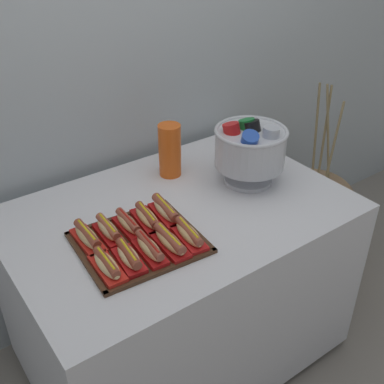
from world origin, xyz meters
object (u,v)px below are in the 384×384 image
at_px(hot_dog_4, 189,235).
at_px(hot_dog_1, 129,257).
at_px(serving_tray, 139,243).
at_px(hot_dog_6, 108,230).
at_px(buffet_table, 180,283).
at_px(hot_dog_8, 147,218).
at_px(hot_dog_2, 150,249).
at_px(hot_dog_7, 128,224).
at_px(punch_bowl, 250,147).
at_px(hot_dog_3, 170,242).
at_px(hot_dog_9, 166,211).
at_px(hot_dog_0, 107,265).
at_px(hot_dog_5, 88,237).
at_px(cup_stack, 170,150).
at_px(floor_vase, 308,226).

bearing_deg(hot_dog_4, hot_dog_1, 175.76).
bearing_deg(serving_tray, hot_dog_6, 128.03).
height_order(buffet_table, hot_dog_4, hot_dog_4).
xyz_separation_m(buffet_table, hot_dog_8, (-0.15, -0.02, 0.41)).
bearing_deg(hot_dog_8, hot_dog_2, -118.69).
bearing_deg(hot_dog_7, punch_bowl, 1.55).
xyz_separation_m(hot_dog_3, hot_dog_6, (-0.14, 0.18, 0.00)).
bearing_deg(hot_dog_9, hot_dog_0, -155.43).
xyz_separation_m(buffet_table, hot_dog_7, (-0.23, -0.02, 0.41)).
distance_m(buffet_table, hot_dog_5, 0.56).
height_order(serving_tray, hot_dog_9, hot_dog_9).
xyz_separation_m(hot_dog_3, punch_bowl, (0.51, 0.19, 0.13)).
bearing_deg(serving_tray, hot_dog_0, -155.43).
xyz_separation_m(hot_dog_0, hot_dog_3, (0.22, -0.02, 0.00)).
distance_m(buffet_table, hot_dog_9, 0.42).
bearing_deg(punch_bowl, hot_dog_9, -176.42).
xyz_separation_m(hot_dog_0, cup_stack, (0.51, 0.41, 0.08)).
relative_size(hot_dog_4, hot_dog_9, 0.97).
distance_m(hot_dog_3, hot_dog_8, 0.17).
xyz_separation_m(serving_tray, hot_dog_5, (-0.14, 0.09, 0.03)).
bearing_deg(hot_dog_8, hot_dog_3, -94.24).
bearing_deg(hot_dog_3, floor_vase, 15.24).
xyz_separation_m(hot_dog_5, hot_dog_9, (0.30, -0.02, 0.00)).
height_order(hot_dog_0, hot_dog_2, hot_dog_2).
bearing_deg(hot_dog_0, serving_tray, 24.57).
bearing_deg(serving_tray, hot_dog_1, -136.52).
height_order(hot_dog_0, cup_stack, cup_stack).
relative_size(hot_dog_9, punch_bowl, 0.63).
height_order(serving_tray, hot_dog_0, hot_dog_0).
relative_size(hot_dog_4, hot_dog_7, 1.12).
height_order(hot_dog_6, punch_bowl, punch_bowl).
bearing_deg(hot_dog_5, hot_dog_7, -4.24).
relative_size(hot_dog_0, cup_stack, 0.76).
relative_size(hot_dog_5, hot_dog_6, 1.13).
bearing_deg(serving_tray, hot_dog_4, -33.05).
height_order(hot_dog_9, punch_bowl, punch_bowl).
bearing_deg(serving_tray, hot_dog_3, -51.97).
height_order(hot_dog_6, cup_stack, cup_stack).
height_order(buffet_table, serving_tray, serving_tray).
bearing_deg(hot_dog_0, punch_bowl, 12.93).
xyz_separation_m(serving_tray, hot_dog_7, (0.01, 0.08, 0.03)).
height_order(hot_dog_4, hot_dog_8, hot_dog_4).
bearing_deg(hot_dog_0, hot_dog_5, 85.76).
bearing_deg(hot_dog_8, hot_dog_7, 175.76).
height_order(hot_dog_7, hot_dog_9, hot_dog_9).
relative_size(buffet_table, hot_dog_6, 8.08).
distance_m(hot_dog_0, cup_stack, 0.66).
relative_size(hot_dog_0, hot_dog_2, 1.02).
distance_m(hot_dog_2, cup_stack, 0.56).
xyz_separation_m(hot_dog_6, hot_dog_9, (0.22, -0.02, 0.00)).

